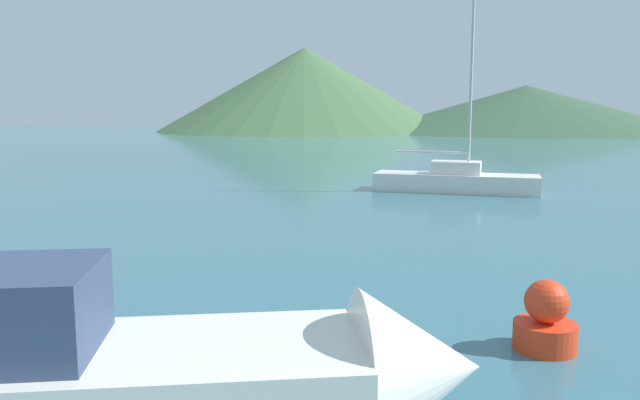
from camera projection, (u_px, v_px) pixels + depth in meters
motorboat_near at (72, 375)px, 6.77m from camera, size 9.60×4.61×2.33m
sailboat_inner at (456, 180)px, 26.15m from camera, size 6.90×2.55×9.01m
buoy_marker at (546, 321)px, 8.89m from camera, size 0.89×0.89×1.02m
hill_west at (304, 90)px, 102.07m from camera, size 47.85×47.85×13.50m
hill_central at (526, 109)px, 98.83m from camera, size 51.36×51.36×7.29m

